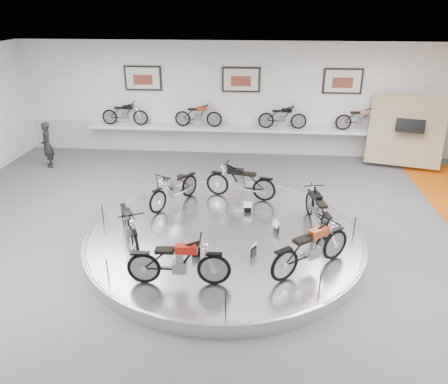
# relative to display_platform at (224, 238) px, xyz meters

# --- Properties ---
(floor) EXTENTS (16.00, 16.00, 0.00)m
(floor) POSITION_rel_display_platform_xyz_m (0.00, -0.30, -0.15)
(floor) COLOR #525254
(floor) RESTS_ON ground
(ceiling) EXTENTS (16.00, 16.00, 0.00)m
(ceiling) POSITION_rel_display_platform_xyz_m (0.00, -0.30, 3.85)
(ceiling) COLOR white
(ceiling) RESTS_ON wall_back
(wall_back) EXTENTS (16.00, 0.00, 16.00)m
(wall_back) POSITION_rel_display_platform_xyz_m (0.00, 6.70, 1.85)
(wall_back) COLOR white
(wall_back) RESTS_ON floor
(dado_band) EXTENTS (15.68, 0.04, 1.10)m
(dado_band) POSITION_rel_display_platform_xyz_m (0.00, 6.68, 0.40)
(dado_band) COLOR #BCBCBA
(dado_band) RESTS_ON floor
(display_platform) EXTENTS (6.40, 6.40, 0.30)m
(display_platform) POSITION_rel_display_platform_xyz_m (0.00, 0.00, 0.00)
(display_platform) COLOR silver
(display_platform) RESTS_ON floor
(platform_rim) EXTENTS (6.40, 6.40, 0.10)m
(platform_rim) POSITION_rel_display_platform_xyz_m (0.00, 0.00, 0.12)
(platform_rim) COLOR #B2B2BA
(platform_rim) RESTS_ON display_platform
(shelf) EXTENTS (11.00, 0.55, 0.10)m
(shelf) POSITION_rel_display_platform_xyz_m (0.00, 6.40, 0.85)
(shelf) COLOR silver
(shelf) RESTS_ON wall_back
(poster_left) EXTENTS (1.35, 0.06, 0.88)m
(poster_left) POSITION_rel_display_platform_xyz_m (-3.50, 6.66, 2.55)
(poster_left) COLOR beige
(poster_left) RESTS_ON wall_back
(poster_center) EXTENTS (1.35, 0.06, 0.88)m
(poster_center) POSITION_rel_display_platform_xyz_m (0.00, 6.66, 2.55)
(poster_center) COLOR beige
(poster_center) RESTS_ON wall_back
(poster_right) EXTENTS (1.35, 0.06, 0.88)m
(poster_right) POSITION_rel_display_platform_xyz_m (3.50, 6.66, 2.55)
(poster_right) COLOR beige
(poster_right) RESTS_ON wall_back
(display_panel) EXTENTS (2.56, 1.52, 2.30)m
(display_panel) POSITION_rel_display_platform_xyz_m (5.60, 5.80, 1.10)
(display_panel) COLOR tan
(display_panel) RESTS_ON floor
(shelf_bike_a) EXTENTS (1.22, 0.43, 0.73)m
(shelf_bike_a) POSITION_rel_display_platform_xyz_m (-4.20, 6.40, 1.27)
(shelf_bike_a) COLOR black
(shelf_bike_a) RESTS_ON shelf
(shelf_bike_b) EXTENTS (1.22, 0.43, 0.73)m
(shelf_bike_b) POSITION_rel_display_platform_xyz_m (-1.50, 6.40, 1.27)
(shelf_bike_b) COLOR maroon
(shelf_bike_b) RESTS_ON shelf
(shelf_bike_c) EXTENTS (1.22, 0.43, 0.73)m
(shelf_bike_c) POSITION_rel_display_platform_xyz_m (1.50, 6.40, 1.27)
(shelf_bike_c) COLOR black
(shelf_bike_c) RESTS_ON shelf
(shelf_bike_d) EXTENTS (1.22, 0.43, 0.73)m
(shelf_bike_d) POSITION_rel_display_platform_xyz_m (4.20, 6.40, 1.27)
(shelf_bike_d) COLOR #BCBDC1
(shelf_bike_d) RESTS_ON shelf
(bike_a) EXTENTS (0.84, 1.61, 0.90)m
(bike_a) POSITION_rel_display_platform_xyz_m (2.17, 0.52, 0.60)
(bike_a) COLOR black
(bike_a) RESTS_ON display_platform
(bike_b) EXTENTS (1.74, 0.94, 0.97)m
(bike_b) POSITION_rel_display_platform_xyz_m (0.26, 1.97, 0.63)
(bike_b) COLOR black
(bike_b) RESTS_ON display_platform
(bike_c) EXTENTS (1.27, 1.64, 0.93)m
(bike_c) POSITION_rel_display_platform_xyz_m (-1.44, 1.41, 0.61)
(bike_c) COLOR #BCBDC1
(bike_c) RESTS_ON display_platform
(bike_d) EXTENTS (1.21, 1.66, 0.93)m
(bike_d) POSITION_rel_display_platform_xyz_m (-2.00, -0.74, 0.61)
(bike_d) COLOR black
(bike_d) RESTS_ON display_platform
(bike_e) EXTENTS (1.69, 0.68, 0.98)m
(bike_e) POSITION_rel_display_platform_xyz_m (-0.68, -2.07, 0.64)
(bike_e) COLOR #AF180C
(bike_e) RESTS_ON display_platform
(bike_f) EXTENTS (1.73, 1.56, 1.02)m
(bike_f) POSITION_rel_display_platform_xyz_m (1.84, -1.37, 0.66)
(bike_f) COLOR maroon
(bike_f) RESTS_ON display_platform
(visitor) EXTENTS (0.61, 0.68, 1.55)m
(visitor) POSITION_rel_display_platform_xyz_m (-6.41, 4.64, 0.62)
(visitor) COLOR black
(visitor) RESTS_ON floor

